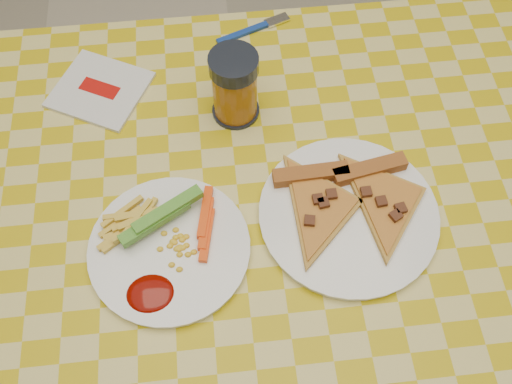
% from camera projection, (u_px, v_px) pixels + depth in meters
% --- Properties ---
extents(ground, '(8.00, 8.00, 0.00)m').
position_uv_depth(ground, '(267.00, 349.00, 1.51)').
color(ground, beige).
rests_on(ground, ground).
extents(table, '(1.28, 0.88, 0.76)m').
position_uv_depth(table, '(274.00, 242.00, 0.91)').
color(table, white).
rests_on(table, ground).
extents(plate_left, '(0.28, 0.28, 0.01)m').
position_uv_depth(plate_left, '(170.00, 250.00, 0.82)').
color(plate_left, white).
rests_on(plate_left, table).
extents(plate_right, '(0.29, 0.29, 0.01)m').
position_uv_depth(plate_right, '(348.00, 215.00, 0.85)').
color(plate_right, white).
rests_on(plate_right, table).
extents(fries_veggies, '(0.20, 0.18, 0.04)m').
position_uv_depth(fries_veggies, '(162.00, 235.00, 0.81)').
color(fries_veggies, gold).
rests_on(fries_veggies, plate_left).
extents(pizza_slices, '(0.26, 0.24, 0.02)m').
position_uv_depth(pizza_slices, '(349.00, 201.00, 0.84)').
color(pizza_slices, gold).
rests_on(pizza_slices, plate_right).
extents(drink_glass, '(0.08, 0.08, 0.13)m').
position_uv_depth(drink_glass, '(235.00, 87.00, 0.89)').
color(drink_glass, black).
rests_on(drink_glass, table).
extents(napkin, '(0.19, 0.19, 0.01)m').
position_uv_depth(napkin, '(100.00, 90.00, 0.97)').
color(napkin, silver).
rests_on(napkin, table).
extents(fork, '(0.14, 0.07, 0.01)m').
position_uv_depth(fork, '(254.00, 29.00, 1.04)').
color(fork, navy).
rests_on(fork, table).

